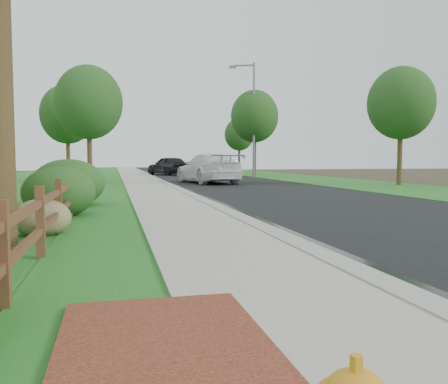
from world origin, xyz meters
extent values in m
plane|color=#34271C|center=(0.00, 0.00, 0.00)|extent=(120.00, 120.00, 0.00)
cube|color=black|center=(4.60, 35.00, 0.01)|extent=(8.00, 90.00, 0.02)
cube|color=gray|center=(0.40, 35.00, 0.06)|extent=(0.40, 90.00, 0.12)
cube|color=black|center=(0.75, 35.00, 0.02)|extent=(0.50, 90.00, 0.00)
cube|color=#A19A8C|center=(-0.90, 35.00, 0.05)|extent=(2.20, 90.00, 0.10)
cube|color=#1A5C20|center=(-2.80, 35.00, 0.03)|extent=(1.60, 90.00, 0.06)
cube|color=#1A5C20|center=(-8.00, 35.00, 0.02)|extent=(9.00, 90.00, 0.04)
cube|color=#1A5C20|center=(11.50, 35.00, 0.02)|extent=(6.00, 90.00, 0.04)
cube|color=maroon|center=(-2.20, -1.00, 0.06)|extent=(1.60, 2.40, 0.11)
cube|color=#4B2719|center=(-3.60, 0.40, 0.55)|extent=(0.12, 0.12, 1.10)
cube|color=#4B2719|center=(-3.60, 2.80, 0.55)|extent=(0.12, 0.12, 1.10)
cube|color=#4B2719|center=(-3.60, 5.20, 0.55)|extent=(0.12, 0.12, 1.10)
cube|color=#4B2719|center=(-3.60, 7.60, 0.55)|extent=(0.12, 0.12, 1.10)
cube|color=#4B2719|center=(-3.60, 10.00, 0.55)|extent=(0.12, 0.12, 1.10)
cube|color=#4B2719|center=(-3.60, 12.40, 0.55)|extent=(0.12, 0.12, 1.10)
cube|color=#4B2719|center=(-3.60, 14.80, 0.55)|extent=(0.12, 0.12, 1.10)
cube|color=#4B2719|center=(-3.60, 1.60, 0.45)|extent=(0.08, 2.35, 0.10)
cube|color=#4B2719|center=(-3.60, 1.60, 0.85)|extent=(0.08, 2.35, 0.10)
cube|color=#4B2719|center=(-3.60, 4.00, 0.45)|extent=(0.08, 2.35, 0.10)
cube|color=#4B2719|center=(-3.60, 4.00, 0.85)|extent=(0.08, 2.35, 0.10)
cube|color=#4B2719|center=(-3.60, 6.40, 0.45)|extent=(0.08, 2.35, 0.10)
cube|color=#4B2719|center=(-3.60, 6.40, 0.85)|extent=(0.08, 2.35, 0.10)
cube|color=#4B2719|center=(-3.60, 8.80, 0.45)|extent=(0.08, 2.35, 0.10)
cube|color=#4B2719|center=(-3.60, 8.80, 0.85)|extent=(0.08, 2.35, 0.10)
cube|color=#4B2719|center=(-3.60, 11.20, 0.45)|extent=(0.08, 2.35, 0.10)
cube|color=#4B2719|center=(-3.60, 11.20, 0.85)|extent=(0.08, 2.35, 0.10)
cube|color=#4B2719|center=(-3.60, 13.60, 0.45)|extent=(0.08, 2.35, 0.10)
cube|color=#4B2719|center=(-3.60, 13.60, 0.85)|extent=(0.08, 2.35, 0.10)
cylinder|color=gold|center=(-1.70, -2.92, 0.74)|extent=(0.05, 0.05, 0.06)
imported|color=white|center=(3.05, 23.83, 0.90)|extent=(3.49, 6.43, 1.77)
imported|color=black|center=(2.33, 38.92, 0.87)|extent=(3.93, 5.40, 1.71)
imported|color=black|center=(3.35, 44.00, 0.77)|extent=(2.22, 4.74, 1.50)
cylinder|color=slate|center=(8.70, 33.02, 4.65)|extent=(0.19, 0.19, 9.30)
cube|color=slate|center=(7.94, 33.34, 9.09)|extent=(1.77, 0.82, 0.12)
cube|color=slate|center=(7.08, 33.69, 8.99)|extent=(0.61, 0.43, 0.19)
ellipsoid|color=brown|center=(-3.90, 5.06, 0.37)|extent=(1.20, 0.97, 0.73)
ellipsoid|color=#204719|center=(-3.90, 8.05, 0.65)|extent=(2.35, 2.35, 1.30)
ellipsoid|color=#204719|center=(-3.90, 10.72, 0.74)|extent=(2.86, 2.86, 1.49)
cylinder|color=#392217|center=(-3.90, 24.38, 2.09)|extent=(0.29, 0.29, 4.17)
ellipsoid|color=#204719|center=(-3.90, 24.38, 4.77)|extent=(3.90, 3.90, 4.29)
cylinder|color=#392217|center=(13.00, 19.09, 2.00)|extent=(0.27, 0.27, 4.00)
ellipsoid|color=#204719|center=(13.00, 19.09, 4.57)|extent=(3.66, 3.66, 4.02)
cylinder|color=#392217|center=(-5.56, 29.59, 1.98)|extent=(0.27, 0.27, 3.96)
ellipsoid|color=#204719|center=(-5.56, 29.59, 4.52)|extent=(3.65, 3.65, 4.02)
cylinder|color=#392217|center=(9.11, 34.19, 2.22)|extent=(0.30, 0.30, 4.45)
ellipsoid|color=#204719|center=(9.11, 34.19, 5.08)|extent=(4.02, 4.02, 4.42)
cylinder|color=#392217|center=(10.79, 45.47, 1.81)|extent=(0.25, 0.25, 3.62)
ellipsoid|color=#204719|center=(10.79, 45.47, 4.14)|extent=(3.20, 3.20, 3.52)
camera|label=1|loc=(-2.55, -4.45, 1.49)|focal=38.00mm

